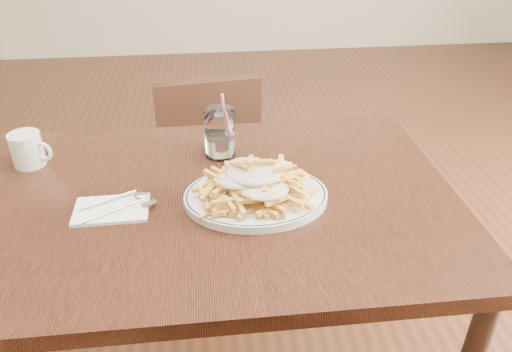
{
  "coord_description": "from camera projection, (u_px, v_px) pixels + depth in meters",
  "views": [
    {
      "loc": [
        -0.01,
        -1.02,
        1.43
      ],
      "look_at": [
        0.11,
        -0.03,
        0.82
      ],
      "focal_mm": 35.0,
      "sensor_mm": 36.0,
      "label": 1
    }
  ],
  "objects": [
    {
      "name": "chair_far",
      "position": [
        208.0,
        158.0,
        1.97
      ],
      "size": [
        0.42,
        0.42,
        0.81
      ],
      "color": "black",
      "rests_on": "ground"
    },
    {
      "name": "fries_plate",
      "position": [
        256.0,
        197.0,
        1.19
      ],
      "size": [
        0.35,
        0.3,
        0.02
      ],
      "color": "silver",
      "rests_on": "table"
    },
    {
      "name": "loaded_fries",
      "position": [
        256.0,
        178.0,
        1.17
      ],
      "size": [
        0.3,
        0.26,
        0.08
      ],
      "color": "gold",
      "rests_on": "fries_plate"
    },
    {
      "name": "cutlery",
      "position": [
        111.0,
        206.0,
        1.16
      ],
      "size": [
        0.18,
        0.15,
        0.01
      ],
      "color": "silver",
      "rests_on": "napkin"
    },
    {
      "name": "napkin",
      "position": [
        111.0,
        210.0,
        1.16
      ],
      "size": [
        0.17,
        0.11,
        0.01
      ],
      "primitive_type": "cube",
      "rotation": [
        0.0,
        0.0,
        0.02
      ],
      "color": "white",
      "rests_on": "table"
    },
    {
      "name": "table",
      "position": [
        213.0,
        221.0,
        1.26
      ],
      "size": [
        1.2,
        0.8,
        0.75
      ],
      "color": "black",
      "rests_on": "ground"
    },
    {
      "name": "coffee_mug",
      "position": [
        28.0,
        150.0,
        1.32
      ],
      "size": [
        0.11,
        0.08,
        0.09
      ],
      "color": "silver",
      "rests_on": "table"
    },
    {
      "name": "water_glass",
      "position": [
        220.0,
        136.0,
        1.37
      ],
      "size": [
        0.08,
        0.08,
        0.18
      ],
      "color": "white",
      "rests_on": "table"
    }
  ]
}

